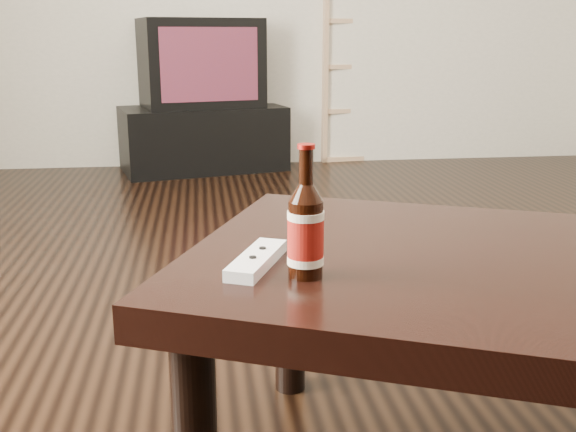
{
  "coord_description": "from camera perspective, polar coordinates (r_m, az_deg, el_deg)",
  "views": [
    {
      "loc": [
        -0.6,
        -1.78,
        0.9
      ],
      "look_at": [
        -0.46,
        -0.71,
        0.61
      ],
      "focal_mm": 42.0,
      "sensor_mm": 36.0,
      "label": 1
    }
  ],
  "objects": [
    {
      "name": "floor",
      "position": [
        2.09,
        10.25,
        -10.81
      ],
      "size": [
        5.0,
        6.0,
        0.01
      ],
      "primitive_type": "cube",
      "color": "black",
      "rests_on": "ground"
    },
    {
      "name": "tv_stand",
      "position": [
        4.64,
        -7.18,
        6.53
      ],
      "size": [
        1.16,
        0.77,
        0.43
      ],
      "primitive_type": "cube",
      "rotation": [
        0.0,
        0.0,
        0.23
      ],
      "color": "black",
      "rests_on": "floor"
    },
    {
      "name": "tv",
      "position": [
        4.6,
        -7.39,
        12.7
      ],
      "size": [
        0.85,
        0.64,
        0.57
      ],
      "rotation": [
        0.0,
        0.0,
        0.23
      ],
      "color": "black",
      "rests_on": "tv_stand"
    },
    {
      "name": "bookshelf",
      "position": [
        5.12,
        6.25,
        12.87
      ],
      "size": [
        0.77,
        0.43,
        1.35
      ],
      "rotation": [
        0.0,
        0.0,
        0.14
      ],
      "color": "tan",
      "rests_on": "floor"
    },
    {
      "name": "coffee_table",
      "position": [
        1.33,
        21.18,
        -6.53
      ],
      "size": [
        1.53,
        1.24,
        0.5
      ],
      "rotation": [
        0.0,
        0.0,
        -0.41
      ],
      "color": "black",
      "rests_on": "floor"
    },
    {
      "name": "beer_bottle",
      "position": [
        1.13,
        1.5,
        -1.29
      ],
      "size": [
        0.07,
        0.07,
        0.23
      ],
      "rotation": [
        0.0,
        0.0,
        -0.08
      ],
      "color": "black",
      "rests_on": "coffee_table"
    },
    {
      "name": "remote",
      "position": [
        1.21,
        -2.66,
        -3.73
      ],
      "size": [
        0.13,
        0.2,
        0.02
      ],
      "rotation": [
        0.0,
        0.0,
        -0.41
      ],
      "color": "white",
      "rests_on": "coffee_table"
    }
  ]
}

